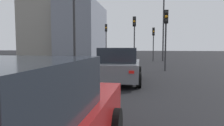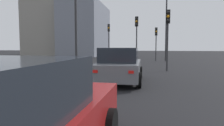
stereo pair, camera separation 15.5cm
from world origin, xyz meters
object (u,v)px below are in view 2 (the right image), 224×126
object	(u,v)px
traffic_light_near_right	(137,30)
street_lamp_kerbside	(76,5)
traffic_light_near_left	(109,34)
car_grey_lead	(119,66)
traffic_light_far_right	(168,27)
traffic_light_far_left	(156,37)
street_lamp_far	(166,14)

from	to	relation	value
traffic_light_near_right	street_lamp_kerbside	size ratio (longest dim) A/B	0.59
traffic_light_near_left	traffic_light_near_right	bearing A→B (deg)	25.00
car_grey_lead	traffic_light_near_right	size ratio (longest dim) A/B	0.93
traffic_light_near_left	traffic_light_far_right	bearing A→B (deg)	21.74
traffic_light_far_right	traffic_light_far_left	bearing A→B (deg)	-175.77
traffic_light_near_left	traffic_light_far_left	bearing A→B (deg)	72.91
traffic_light_near_left	traffic_light_far_right	world-z (taller)	traffic_light_near_left
traffic_light_near_right	traffic_light_far_left	xyz separation A→B (m)	(4.79, -1.97, -0.41)
traffic_light_far_left	car_grey_lead	bearing A→B (deg)	-5.53
car_grey_lead	traffic_light_far_left	size ratio (longest dim) A/B	1.08
car_grey_lead	street_lamp_far	distance (m)	15.72
traffic_light_near_right	traffic_light_far_left	size ratio (longest dim) A/B	1.16
car_grey_lead	street_lamp_far	xyz separation A→B (m)	(14.68, -3.34, 4.52)
traffic_light_near_left	traffic_light_far_right	xyz separation A→B (m)	(-10.55, -6.07, -0.19)
traffic_light_near_right	traffic_light_near_left	bearing A→B (deg)	-139.00
traffic_light_near_left	traffic_light_near_right	size ratio (longest dim) A/B	1.00
traffic_light_near_left	street_lamp_far	distance (m)	7.16
street_lamp_kerbside	street_lamp_far	world-z (taller)	street_lamp_far
traffic_light_far_left	street_lamp_far	xyz separation A→B (m)	(0.18, -1.11, 2.53)
car_grey_lead	street_lamp_kerbside	xyz separation A→B (m)	(3.43, 3.35, 3.61)
traffic_light_far_left	traffic_light_far_right	xyz separation A→B (m)	(-9.66, -0.39, 0.20)
traffic_light_near_left	street_lamp_far	bearing A→B (deg)	75.84
traffic_light_near_right	traffic_light_far_left	bearing A→B (deg)	165.46
traffic_light_near_right	street_lamp_far	xyz separation A→B (m)	(4.97, -3.08, 2.12)
car_grey_lead	street_lamp_kerbside	world-z (taller)	street_lamp_kerbside
traffic_light_near_left	street_lamp_kerbside	xyz separation A→B (m)	(-11.97, -0.10, 1.23)
traffic_light_near_right	street_lamp_kerbside	bearing A→B (deg)	-22.09
street_lamp_kerbside	street_lamp_far	size ratio (longest dim) A/B	0.81
car_grey_lead	traffic_light_near_right	distance (m)	10.01
car_grey_lead	traffic_light_far_right	distance (m)	5.93
traffic_light_far_left	traffic_light_far_right	size ratio (longest dim) A/B	0.93
street_lamp_kerbside	traffic_light_near_left	bearing A→B (deg)	0.49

